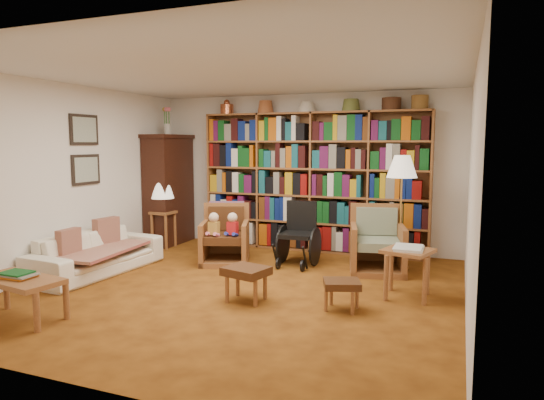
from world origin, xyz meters
The scene contains 23 objects.
floor centered at (0.00, 0.00, 0.00)m, with size 5.00×5.00×0.00m, color #8E5015.
ceiling centered at (0.00, 0.00, 2.50)m, with size 5.00×5.00×0.00m, color silver.
wall_back centered at (0.00, 2.50, 1.25)m, with size 5.00×5.00×0.00m, color white.
wall_front centered at (0.00, -2.50, 1.25)m, with size 5.00×5.00×0.00m, color white.
wall_left centered at (-2.50, 0.00, 1.25)m, with size 5.00×5.00×0.00m, color white.
wall_right centered at (2.50, 0.00, 1.25)m, with size 5.00×5.00×0.00m, color white.
bookshelf centered at (0.20, 2.33, 1.17)m, with size 3.60×0.30×2.42m.
curio_cabinet centered at (-2.25, 2.00, 0.95)m, with size 0.50×0.95×2.40m.
framed_pictures centered at (-2.48, 0.30, 1.62)m, with size 0.03×0.52×0.97m.
sofa centered at (-2.05, -0.03, 0.27)m, with size 0.72×1.85×0.54m, color white.
sofa_throw centered at (-2.00, -0.03, 0.30)m, with size 0.73×1.36×0.04m, color #C3B98E.
cushion_left centered at (-2.18, 0.32, 0.45)m, with size 0.12×0.39×0.39m, color maroon.
cushion_right centered at (-2.18, -0.38, 0.45)m, with size 0.11×0.34×0.34m, color maroon.
side_table_lamp centered at (-2.15, 1.66, 0.42)m, with size 0.36×0.36×0.60m.
table_lamp centered at (-2.15, 1.66, 0.94)m, with size 0.37×0.37×0.50m.
armchair_leather centered at (-0.72, 1.15, 0.35)m, with size 0.91×0.91×0.85m.
armchair_sage centered at (1.40, 1.46, 0.34)m, with size 0.88×0.89×0.88m.
wheelchair centered at (0.29, 1.39, 0.41)m, with size 0.51×0.72×0.90m.
floor_lamp centered at (1.65, 1.69, 1.34)m, with size 0.41×0.41×1.55m.
side_table_papers centered at (1.89, 0.40, 0.46)m, with size 0.60×0.60×0.58m.
footstool_a centered at (0.27, -0.36, 0.31)m, with size 0.52×0.48×0.38m.
footstool_b centered at (1.30, -0.26, 0.25)m, with size 0.45×0.42×0.31m.
coffee_table centered at (-1.54, -1.68, 0.36)m, with size 0.95×0.58×0.48m.
Camera 1 is at (2.40, -5.04, 1.71)m, focal length 32.00 mm.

